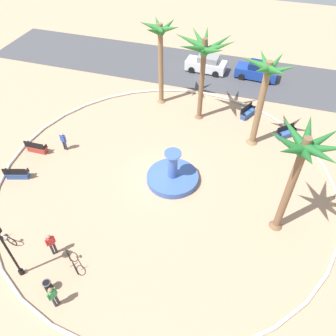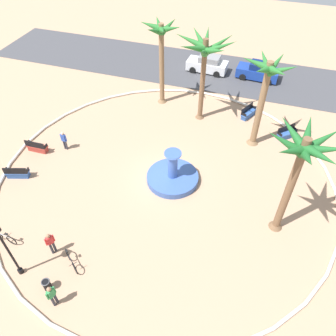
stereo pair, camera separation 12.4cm
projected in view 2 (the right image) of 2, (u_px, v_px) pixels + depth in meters
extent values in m
plane|color=tan|center=(166.00, 178.00, 23.26)|extent=(80.00, 80.00, 0.00)
torus|color=silver|center=(166.00, 177.00, 23.19)|extent=(22.97, 22.97, 0.20)
cube|color=#424247|center=(215.00, 71.00, 34.08)|extent=(48.00, 8.00, 0.03)
cylinder|color=#38569E|center=(173.00, 178.00, 22.93)|extent=(3.54, 3.54, 0.45)
cylinder|color=#19567F|center=(173.00, 178.00, 22.95)|extent=(3.12, 3.12, 0.34)
cylinder|color=#38569E|center=(173.00, 165.00, 22.09)|extent=(0.64, 0.64, 1.94)
cylinder|color=#3D5FAD|center=(173.00, 154.00, 21.37)|extent=(1.13, 1.13, 0.12)
cylinder|color=brown|center=(162.00, 66.00, 27.72)|extent=(0.42, 0.42, 6.92)
cone|color=brown|center=(162.00, 99.00, 29.96)|extent=(0.79, 0.79, 0.50)
cone|color=#28702D|center=(171.00, 29.00, 25.23)|extent=(1.82, 0.80, 1.02)
cone|color=#28702D|center=(168.00, 26.00, 25.92)|extent=(1.37, 1.79, 1.24)
cone|color=#28702D|center=(159.00, 24.00, 26.06)|extent=(1.42, 1.78, 1.12)
cone|color=#28702D|center=(151.00, 25.00, 25.58)|extent=(1.81, 0.74, 0.96)
cone|color=#28702D|center=(154.00, 31.00, 25.12)|extent=(1.19, 1.84, 1.16)
cone|color=#28702D|center=(162.00, 31.00, 24.91)|extent=(1.26, 1.83, 1.01)
cylinder|color=brown|center=(261.00, 106.00, 23.64)|extent=(0.47, 0.47, 6.72)
cone|color=brown|center=(253.00, 140.00, 25.80)|extent=(0.89, 0.89, 0.50)
cone|color=#28702D|center=(283.00, 70.00, 21.33)|extent=(1.96, 0.73, 1.29)
cone|color=#28702D|center=(276.00, 63.00, 22.00)|extent=(1.34, 1.97, 1.29)
cone|color=#28702D|center=(265.00, 60.00, 22.14)|extent=(1.35, 1.98, 1.21)
cone|color=#28702D|center=(256.00, 63.00, 21.67)|extent=(1.95, 0.60, 1.01)
cone|color=#28702D|center=(263.00, 71.00, 21.01)|extent=(1.31, 1.99, 1.08)
cone|color=#28702D|center=(277.00, 72.00, 20.84)|extent=(1.56, 1.91, 1.01)
cylinder|color=brown|center=(289.00, 188.00, 17.89)|extent=(0.43, 0.43, 6.86)
cone|color=brown|center=(276.00, 224.00, 20.11)|extent=(0.82, 0.82, 0.50)
cone|color=#1E6028|center=(327.00, 149.00, 15.48)|extent=(2.12, 0.72, 1.21)
cone|color=#1E6028|center=(322.00, 140.00, 16.00)|extent=(1.96, 1.75, 1.24)
cone|color=#1E6028|center=(308.00, 131.00, 16.33)|extent=(0.67, 2.11, 1.05)
cone|color=#1E6028|center=(293.00, 133.00, 16.35)|extent=(1.81, 1.92, 1.18)
cone|color=#1E6028|center=(286.00, 143.00, 15.99)|extent=(2.06, 0.63, 1.40)
cone|color=#1E6028|center=(292.00, 151.00, 15.40)|extent=(1.79, 1.93, 1.22)
cone|color=#1E6028|center=(307.00, 158.00, 15.14)|extent=(0.78, 2.11, 1.32)
cone|color=#1E6028|center=(320.00, 156.00, 15.05)|extent=(1.77, 1.95, 1.08)
cylinder|color=brown|center=(202.00, 81.00, 26.04)|extent=(0.39, 0.39, 6.78)
cone|color=brown|center=(200.00, 115.00, 28.23)|extent=(0.75, 0.75, 0.50)
cone|color=#28702D|center=(221.00, 47.00, 23.86)|extent=(2.45, 0.81, 1.50)
cone|color=#28702D|center=(219.00, 44.00, 24.30)|extent=(2.24, 1.90, 1.55)
cone|color=#28702D|center=(207.00, 38.00, 24.76)|extent=(0.90, 2.49, 1.38)
cone|color=#28702D|center=(199.00, 37.00, 24.70)|extent=(1.95, 2.28, 1.25)
cone|color=#28702D|center=(190.00, 40.00, 24.22)|extent=(2.49, 0.76, 1.18)
cone|color=#28702D|center=(193.00, 48.00, 23.49)|extent=(1.94, 2.28, 1.31)
cone|color=#28702D|center=(203.00, 53.00, 23.32)|extent=(0.76, 2.42, 1.59)
cone|color=#28702D|center=(214.00, 51.00, 23.30)|extent=(2.17, 2.05, 1.42)
cube|color=#B73D33|center=(37.00, 146.00, 24.99)|extent=(1.61, 0.54, 0.12)
cube|color=black|center=(34.00, 145.00, 24.63)|extent=(1.60, 0.12, 0.50)
cube|color=#9C342B|center=(38.00, 149.00, 25.16)|extent=(1.48, 0.50, 0.39)
cube|color=black|center=(28.00, 143.00, 25.04)|extent=(0.09, 0.45, 0.24)
cube|color=black|center=(45.00, 147.00, 24.74)|extent=(0.09, 0.45, 0.24)
cube|color=#335BA8|center=(17.00, 172.00, 23.02)|extent=(1.68, 0.96, 0.12)
cube|color=black|center=(15.00, 171.00, 22.66)|extent=(1.55, 0.56, 0.50)
cube|color=#2B4E8F|center=(18.00, 175.00, 23.20)|extent=(1.54, 0.88, 0.39)
cube|color=black|center=(6.00, 170.00, 22.93)|extent=(0.21, 0.45, 0.24)
cube|color=black|center=(27.00, 171.00, 22.92)|extent=(0.21, 0.45, 0.24)
cube|color=#335BA8|center=(287.00, 133.00, 26.11)|extent=(1.51, 1.46, 0.12)
cube|color=black|center=(286.00, 129.00, 26.03)|extent=(1.23, 1.15, 0.50)
cube|color=#2B4E8F|center=(286.00, 136.00, 26.28)|extent=(1.39, 1.34, 0.39)
cube|color=black|center=(295.00, 129.00, 26.24)|extent=(0.37, 0.38, 0.24)
cube|color=black|center=(280.00, 134.00, 25.78)|extent=(0.37, 0.38, 0.24)
cube|color=#335BA8|center=(249.00, 112.00, 28.13)|extent=(1.15, 1.66, 0.12)
cube|color=black|center=(247.00, 108.00, 28.02)|extent=(0.77, 1.48, 0.50)
cube|color=#2B4E8F|center=(248.00, 115.00, 28.31)|extent=(1.06, 1.53, 0.39)
cube|color=black|center=(254.00, 107.00, 28.42)|extent=(0.44, 0.27, 0.24)
cube|color=black|center=(244.00, 115.00, 27.64)|extent=(0.44, 0.27, 0.24)
cylinder|color=black|center=(10.00, 254.00, 16.81)|extent=(0.12, 0.12, 3.76)
cylinder|color=black|center=(21.00, 271.00, 18.01)|extent=(0.28, 0.28, 0.30)
cylinder|color=black|center=(47.00, 285.00, 17.22)|extent=(0.40, 0.40, 0.70)
torus|color=#4C4C51|center=(45.00, 282.00, 16.97)|extent=(0.46, 0.46, 0.06)
torus|color=black|center=(12.00, 240.00, 19.15)|extent=(0.72, 0.12, 0.72)
cylinder|color=#99999E|center=(3.00, 235.00, 19.12)|extent=(0.95, 0.13, 0.05)
cylinder|color=#99999E|center=(7.00, 236.00, 18.92)|extent=(0.04, 0.04, 0.30)
cube|color=black|center=(6.00, 234.00, 18.80)|extent=(0.21, 0.12, 0.06)
torus|color=black|center=(75.00, 268.00, 17.89)|extent=(0.61, 0.49, 0.72)
torus|color=black|center=(68.00, 255.00, 18.49)|extent=(0.61, 0.49, 0.72)
cylinder|color=black|center=(70.00, 259.00, 18.03)|extent=(0.78, 0.62, 0.05)
cylinder|color=black|center=(67.00, 253.00, 18.13)|extent=(0.04, 0.04, 0.30)
cube|color=black|center=(67.00, 251.00, 18.01)|extent=(0.22, 0.20, 0.06)
cylinder|color=black|center=(73.00, 264.00, 17.67)|extent=(0.29, 0.37, 0.03)
cylinder|color=#33333D|center=(51.00, 248.00, 18.66)|extent=(0.14, 0.14, 0.91)
cylinder|color=#33333D|center=(54.00, 247.00, 18.74)|extent=(0.14, 0.14, 0.91)
cube|color=red|center=(50.00, 240.00, 18.19)|extent=(0.35, 0.39, 0.56)
sphere|color=#9E7051|center=(48.00, 236.00, 17.91)|extent=(0.22, 0.22, 0.22)
cylinder|color=red|center=(46.00, 242.00, 18.09)|extent=(0.09, 0.09, 0.53)
cylinder|color=red|center=(53.00, 238.00, 18.29)|extent=(0.09, 0.09, 0.53)
cylinder|color=#33333D|center=(53.00, 301.00, 16.53)|extent=(0.14, 0.14, 0.86)
cylinder|color=#33333D|center=(56.00, 298.00, 16.64)|extent=(0.14, 0.14, 0.86)
cube|color=#338C4C|center=(51.00, 293.00, 16.09)|extent=(0.29, 0.38, 0.56)
sphere|color=#9E7051|center=(49.00, 289.00, 15.81)|extent=(0.22, 0.22, 0.22)
cylinder|color=#338C4C|center=(47.00, 297.00, 15.96)|extent=(0.09, 0.09, 0.53)
cylinder|color=#338C4C|center=(54.00, 290.00, 16.22)|extent=(0.09, 0.09, 0.53)
cylinder|color=#33333D|center=(64.00, 144.00, 25.20)|extent=(0.14, 0.14, 0.80)
cylinder|color=#33333D|center=(66.00, 145.00, 25.15)|extent=(0.14, 0.14, 0.80)
cube|color=#2D4CA5|center=(63.00, 138.00, 24.70)|extent=(0.35, 0.22, 0.56)
sphere|color=beige|center=(62.00, 133.00, 24.42)|extent=(0.22, 0.22, 0.22)
cylinder|color=#2D4CA5|center=(61.00, 137.00, 24.76)|extent=(0.09, 0.09, 0.53)
cylinder|color=#2D4CA5|center=(66.00, 138.00, 24.64)|extent=(0.09, 0.09, 0.53)
cube|color=silver|center=(207.00, 65.00, 33.70)|extent=(4.07, 1.87, 0.90)
cube|color=gray|center=(210.00, 59.00, 33.14)|extent=(2.06, 1.53, 0.60)
cube|color=#333D47|center=(201.00, 58.00, 33.42)|extent=(0.35, 1.37, 0.51)
cylinder|color=black|center=(193.00, 70.00, 33.66)|extent=(0.65, 0.25, 0.64)
cylinder|color=black|center=(198.00, 63.00, 34.80)|extent=(0.65, 0.25, 0.64)
cylinder|color=black|center=(217.00, 74.00, 33.03)|extent=(0.65, 0.25, 0.64)
cylinder|color=black|center=(221.00, 67.00, 34.18)|extent=(0.65, 0.25, 0.64)
cube|color=navy|center=(257.00, 73.00, 32.65)|extent=(4.11, 1.97, 0.90)
cube|color=navy|center=(261.00, 66.00, 32.09)|extent=(2.10, 1.58, 0.60)
cube|color=#333D47|center=(252.00, 65.00, 32.38)|extent=(0.39, 1.38, 0.51)
cylinder|color=black|center=(243.00, 77.00, 32.64)|extent=(0.65, 0.26, 0.64)
cylinder|color=black|center=(246.00, 69.00, 33.77)|extent=(0.65, 0.26, 0.64)
cylinder|color=black|center=(268.00, 82.00, 31.97)|extent=(0.65, 0.26, 0.64)
cylinder|color=black|center=(271.00, 74.00, 33.10)|extent=(0.65, 0.26, 0.64)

